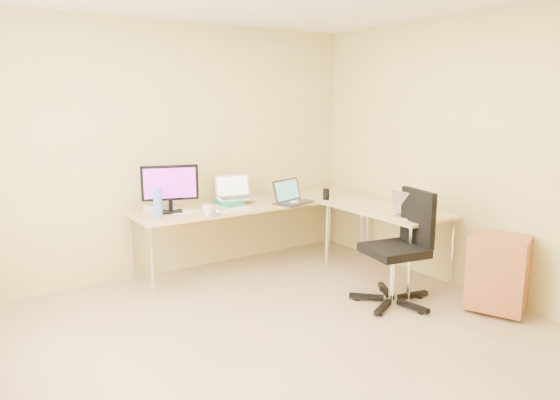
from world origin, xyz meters
TOP-DOWN VIEW (x-y plane):
  - floor at (0.00, 0.00)m, footprint 4.50×4.50m
  - wall_back at (0.00, 2.25)m, footprint 4.50×0.00m
  - wall_right at (2.10, 0.00)m, footprint 0.00×4.50m
  - desk_main at (0.72, 1.85)m, footprint 2.65×0.70m
  - desk_return at (1.70, 0.85)m, footprint 0.70×1.30m
  - monitor at (-0.22, 1.88)m, footprint 0.58×0.34m
  - book_stack at (0.44, 1.91)m, footprint 0.25×0.31m
  - laptop_center at (0.52, 1.92)m, footprint 0.43×0.36m
  - laptop_black at (1.04, 1.58)m, footprint 0.47×0.40m
  - keyboard at (0.33, 1.59)m, footprint 0.40×0.20m
  - mouse at (1.03, 1.55)m, footprint 0.12×0.10m
  - mug at (0.02, 1.55)m, footprint 0.13×0.13m
  - cd_stack at (0.08, 1.55)m, footprint 0.17×0.17m
  - water_bottle at (-0.40, 1.74)m, footprint 0.10×0.10m
  - papers at (-0.15, 1.93)m, footprint 0.34×0.40m
  - white_box at (-0.31, 2.05)m, footprint 0.24×0.21m
  - desk_fan at (-0.18, 1.95)m, footprint 0.21×0.21m
  - black_cup at (1.46, 1.55)m, footprint 0.08×0.08m
  - laptop_return at (1.59, 0.45)m, footprint 0.34×0.28m
  - office_chair at (1.24, 0.29)m, footprint 0.73×0.73m
  - cabinet at (1.85, -0.34)m, footprint 0.53×0.58m

SIDE VIEW (x-z plane):
  - floor at x=0.00m, z-range 0.00..0.00m
  - cabinet at x=1.85m, z-range 0.04..0.68m
  - desk_main at x=0.72m, z-range 0.00..0.73m
  - desk_return at x=1.70m, z-range 0.00..0.73m
  - office_chair at x=1.24m, z-range -0.02..1.02m
  - papers at x=-0.15m, z-range 0.73..0.74m
  - keyboard at x=0.33m, z-range 0.73..0.75m
  - cd_stack at x=0.08m, z-range 0.73..0.76m
  - mouse at x=1.03m, z-range 0.73..0.77m
  - book_stack at x=0.44m, z-range 0.73..0.78m
  - white_box at x=-0.31m, z-range 0.73..0.80m
  - mug at x=0.02m, z-range 0.73..0.83m
  - black_cup at x=1.46m, z-range 0.73..0.85m
  - laptop_return at x=1.59m, z-range 0.73..0.94m
  - laptop_black at x=1.04m, z-range 0.73..0.99m
  - desk_fan at x=-0.18m, z-range 0.73..0.99m
  - water_bottle at x=-0.40m, z-range 0.73..1.01m
  - laptop_center at x=0.52m, z-range 0.78..1.03m
  - monitor at x=-0.22m, z-range 0.73..1.20m
  - wall_back at x=0.00m, z-range -0.95..3.55m
  - wall_right at x=2.10m, z-range -0.95..3.55m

